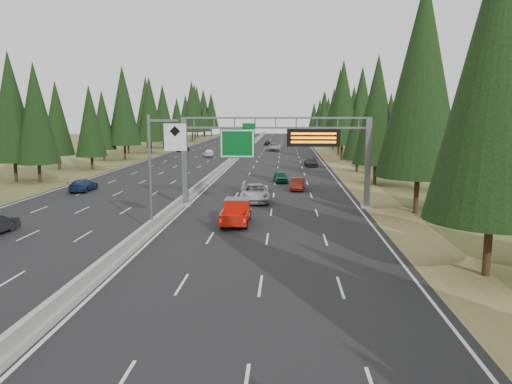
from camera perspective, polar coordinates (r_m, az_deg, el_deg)
road at (r=88.86m, az=-2.56°, el=3.62°), size 32.00×260.00×0.08m
shoulder_right at (r=88.82m, az=8.96°, el=3.52°), size 3.60×260.00×0.06m
shoulder_left at (r=92.40m, az=-13.63°, el=3.58°), size 3.60×260.00×0.06m
median_barrier at (r=88.83m, az=-2.56°, el=3.86°), size 0.70×260.00×0.85m
sign_gantry at (r=43.00m, az=3.09°, el=5.09°), size 16.75×0.98×7.80m
hov_sign_pole at (r=34.24m, az=-11.11°, el=3.07°), size 2.80×0.50×8.00m
tree_row_right at (r=76.77m, az=13.16°, el=9.46°), size 12.30×240.36×18.98m
tree_row_left at (r=89.82m, az=-16.99°, el=9.31°), size 11.96×239.08×18.71m
silver_minivan at (r=46.25m, az=-0.13°, el=-0.10°), size 3.04×5.98×1.62m
red_pickup at (r=37.13m, az=-2.21°, el=-2.06°), size 1.93×5.39×1.76m
car_ahead_green at (r=59.65m, az=2.84°, el=1.74°), size 1.91×3.95×1.30m
car_ahead_dkred at (r=53.55m, az=4.80°, el=0.90°), size 1.73×3.97×1.27m
car_ahead_dkgrey at (r=78.51m, az=6.30°, el=3.40°), size 2.13×4.63×1.31m
car_ahead_white at (r=113.14m, az=2.09°, el=5.16°), size 2.76×5.76×1.58m
car_ahead_far at (r=133.26m, az=1.31°, el=5.65°), size 1.52×3.75×1.27m
car_onc_blue at (r=55.57m, az=-19.14°, el=0.74°), size 1.84×4.47×1.29m
car_onc_white at (r=96.61m, az=-5.35°, el=4.48°), size 2.15×4.52×1.49m
car_onc_far at (r=111.61m, az=-8.33°, el=4.95°), size 2.15×4.65×1.29m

